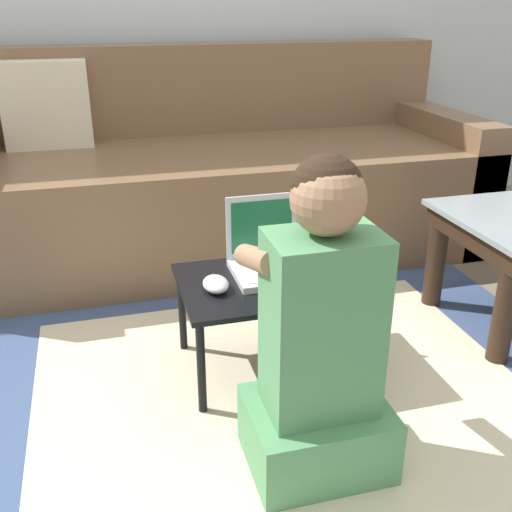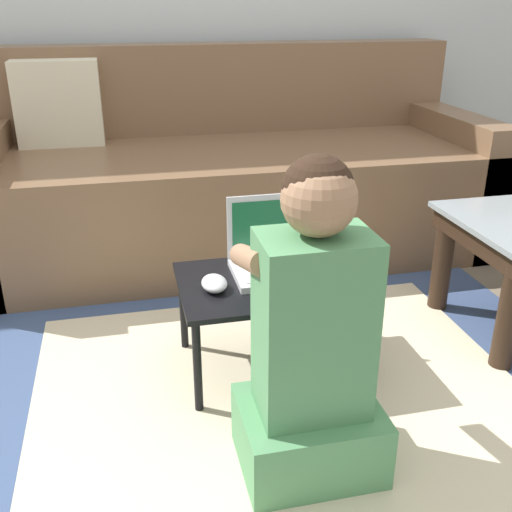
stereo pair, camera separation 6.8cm
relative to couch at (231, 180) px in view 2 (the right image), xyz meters
The scene contains 7 objects.
ground_plane 1.31m from the couch, 96.53° to the right, with size 16.00×16.00×0.00m, color #7F705B.
area_rug 1.32m from the couch, 93.80° to the right, with size 1.98×1.85×0.01m.
couch is the anchor object (origin of this frame).
laptop_desk 1.07m from the couch, 94.58° to the right, with size 0.54×0.39×0.31m.
laptop 1.01m from the couch, 94.21° to the right, with size 0.22×0.21×0.22m.
computer_mouse 1.11m from the couch, 103.19° to the right, with size 0.07×0.11×0.04m.
person_seated 1.50m from the couch, 93.61° to the right, with size 0.34×0.38×0.79m.
Camera 2 is at (-0.34, -1.35, 1.08)m, focal length 42.00 mm.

